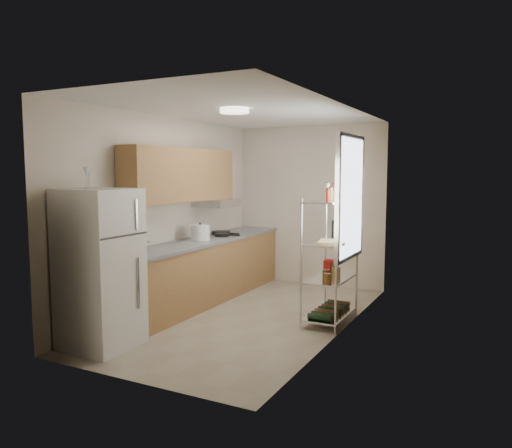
% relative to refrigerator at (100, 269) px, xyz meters
% --- Properties ---
extents(room, '(2.52, 4.42, 2.62)m').
position_rel_refrigerator_xyz_m(room, '(0.87, 1.65, 0.46)').
color(room, '#ABA28B').
rests_on(room, ground).
extents(counter_run, '(0.63, 3.51, 0.90)m').
position_rel_refrigerator_xyz_m(counter_run, '(-0.05, 2.09, -0.39)').
color(counter_run, '#9F7944').
rests_on(counter_run, ground).
extents(upper_cabinets, '(0.33, 2.20, 0.72)m').
position_rel_refrigerator_xyz_m(upper_cabinets, '(-0.18, 1.75, 0.97)').
color(upper_cabinets, '#9F7944').
rests_on(upper_cabinets, room).
extents(range_hood, '(0.50, 0.60, 0.12)m').
position_rel_refrigerator_xyz_m(range_hood, '(-0.13, 2.55, 0.55)').
color(range_hood, '#B7BABC').
rests_on(range_hood, room).
extents(window, '(0.06, 1.00, 1.46)m').
position_rel_refrigerator_xyz_m(window, '(2.10, 2.00, 0.71)').
color(window, white).
rests_on(window, room).
extents(bakers_rack, '(0.45, 0.90, 1.73)m').
position_rel_refrigerator_xyz_m(bakers_rack, '(1.88, 1.94, 0.27)').
color(bakers_rack, silver).
rests_on(bakers_rack, ground).
extents(ceiling_dome, '(0.34, 0.34, 0.05)m').
position_rel_refrigerator_xyz_m(ceiling_dome, '(0.87, 1.35, 1.73)').
color(ceiling_dome, white).
rests_on(ceiling_dome, room).
extents(refrigerator, '(0.69, 0.69, 1.68)m').
position_rel_refrigerator_xyz_m(refrigerator, '(0.00, 0.00, 0.00)').
color(refrigerator, white).
rests_on(refrigerator, ground).
extents(wine_glass_a, '(0.08, 0.08, 0.22)m').
position_rel_refrigerator_xyz_m(wine_glass_a, '(-0.04, -0.10, 0.95)').
color(wine_glass_a, silver).
rests_on(wine_glass_a, refrigerator).
extents(wine_glass_b, '(0.07, 0.07, 0.20)m').
position_rel_refrigerator_xyz_m(wine_glass_b, '(-0.07, -0.03, 0.94)').
color(wine_glass_b, silver).
rests_on(wine_glass_b, refrigerator).
extents(rice_cooker, '(0.27, 0.27, 0.22)m').
position_rel_refrigerator_xyz_m(rice_cooker, '(-0.05, 1.99, 0.17)').
color(rice_cooker, white).
rests_on(rice_cooker, counter_run).
extents(frying_pan_large, '(0.29, 0.29, 0.05)m').
position_rel_refrigerator_xyz_m(frying_pan_large, '(-0.12, 2.66, 0.08)').
color(frying_pan_large, black).
rests_on(frying_pan_large, counter_run).
extents(frying_pan_small, '(0.27, 0.27, 0.05)m').
position_rel_refrigerator_xyz_m(frying_pan_small, '(0.02, 2.47, 0.08)').
color(frying_pan_small, black).
rests_on(frying_pan_small, counter_run).
extents(cutting_board, '(0.39, 0.46, 0.03)m').
position_rel_refrigerator_xyz_m(cutting_board, '(1.95, 1.79, 0.18)').
color(cutting_board, tan).
rests_on(cutting_board, bakers_rack).
extents(espresso_machine, '(0.15, 0.23, 0.26)m').
position_rel_refrigerator_xyz_m(espresso_machine, '(1.92, 2.17, 0.30)').
color(espresso_machine, black).
rests_on(espresso_machine, bakers_rack).
extents(storage_bag, '(0.12, 0.15, 0.16)m').
position_rel_refrigerator_xyz_m(storage_bag, '(1.75, 2.28, -0.20)').
color(storage_bag, '#A11913').
rests_on(storage_bag, bakers_rack).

